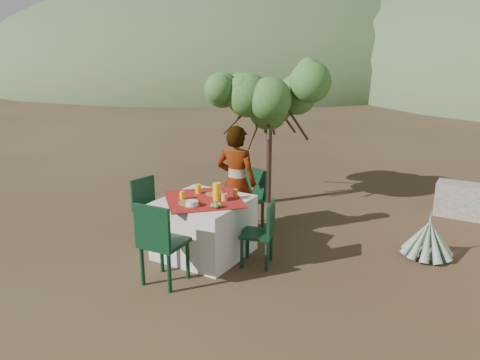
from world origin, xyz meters
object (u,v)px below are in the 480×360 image
(chair_left, at_px, (148,205))
(juice_pitcher, at_px, (217,192))
(chair_far, at_px, (250,196))
(person, at_px, (236,183))
(chair_near, at_px, (160,240))
(agave, at_px, (428,239))
(table, at_px, (204,227))
(chair_right, at_px, (263,231))
(shrub_tree, at_px, (274,105))

(chair_left, xyz_separation_m, juice_pitcher, (1.17, -0.02, 0.40))
(chair_far, bearing_deg, person, -74.09)
(chair_near, bearing_deg, agave, -140.39)
(table, height_order, agave, table)
(chair_far, xyz_separation_m, chair_right, (0.74, -1.01, -0.04))
(table, xyz_separation_m, chair_right, (0.80, 0.11, 0.08))
(chair_left, bearing_deg, shrub_tree, -9.36)
(person, relative_size, shrub_tree, 0.75)
(chair_right, bearing_deg, juice_pitcher, -99.94)
(chair_left, height_order, agave, chair_left)
(chair_far, xyz_separation_m, chair_left, (-1.05, -1.06, -0.02))
(table, xyz_separation_m, chair_far, (0.05, 1.12, 0.12))
(chair_left, relative_size, shrub_tree, 0.40)
(chair_near, height_order, person, person)
(chair_far, height_order, shrub_tree, shrub_tree)
(table, bearing_deg, chair_far, 87.31)
(chair_far, relative_size, chair_left, 1.04)
(juice_pitcher, bearing_deg, chair_right, 6.40)
(chair_near, relative_size, juice_pitcher, 4.38)
(chair_left, xyz_separation_m, chair_right, (1.79, 0.04, -0.02))
(shrub_tree, xyz_separation_m, agave, (2.73, -0.96, -1.45))
(table, relative_size, agave, 1.85)
(table, bearing_deg, agave, 29.15)
(person, height_order, agave, person)
(shrub_tree, bearing_deg, chair_left, -108.74)
(table, xyz_separation_m, person, (0.05, 0.72, 0.42))
(shrub_tree, bearing_deg, chair_near, -85.49)
(table, xyz_separation_m, agave, (2.51, 1.40, -0.14))
(chair_far, bearing_deg, table, -77.09)
(chair_far, xyz_separation_m, agave, (2.46, 0.28, -0.26))
(juice_pitcher, bearing_deg, chair_far, 96.72)
(chair_far, height_order, chair_near, chair_near)
(table, relative_size, juice_pitcher, 5.77)
(chair_left, relative_size, agave, 1.23)
(chair_left, height_order, shrub_tree, shrub_tree)
(table, xyz_separation_m, shrub_tree, (-0.21, 2.37, 1.30))
(chair_far, bearing_deg, juice_pitcher, -67.68)
(chair_near, bearing_deg, chair_far, -93.87)
(chair_near, height_order, shrub_tree, shrub_tree)
(chair_far, relative_size, shrub_tree, 0.42)
(chair_left, height_order, person, person)
(chair_right, xyz_separation_m, person, (-0.74, 0.61, 0.35))
(table, distance_m, chair_left, 1.00)
(table, height_order, chair_near, chair_near)
(table, bearing_deg, chair_left, 176.35)
(chair_right, relative_size, juice_pitcher, 3.63)
(chair_left, distance_m, chair_right, 1.79)
(agave, relative_size, juice_pitcher, 3.12)
(chair_left, bearing_deg, chair_right, -79.18)
(table, height_order, chair_right, chair_right)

